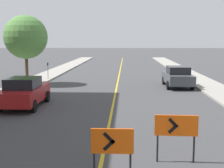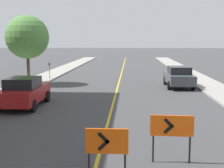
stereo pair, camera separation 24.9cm
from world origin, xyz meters
The scene contains 9 objects.
lane_stripe centered at (0.00, 35.19, 0.00)m, with size 0.12×70.38×0.01m.
sidewalk_left centered at (-7.12, 35.19, 0.06)m, with size 2.37×70.38×0.12m.
sidewalk_right centered at (7.12, 35.19, 0.06)m, with size 2.37×70.38×0.12m.
arrow_barricade_primary centered at (0.35, 15.70, 0.88)m, with size 1.13×0.08×1.26m.
arrow_barricade_secondary centered at (2.16, 16.66, 1.03)m, with size 1.25×0.12×1.41m.
parked_car_curb_near centered at (-4.72, 24.02, 0.80)m, with size 1.94×4.34×1.59m.
parked_car_curb_mid centered at (4.62, 31.53, 0.80)m, with size 1.94×4.34×1.59m.
parking_meter_far_curb centered at (-6.29, 35.30, 1.14)m, with size 0.12×0.11×1.46m.
street_tree_left_near centered at (-7.24, 32.37, 3.78)m, with size 3.44×3.44×5.39m.
Camera 2 is at (0.95, 7.85, 3.55)m, focal length 50.00 mm.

